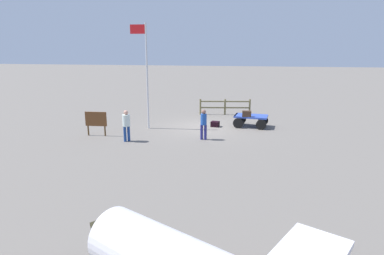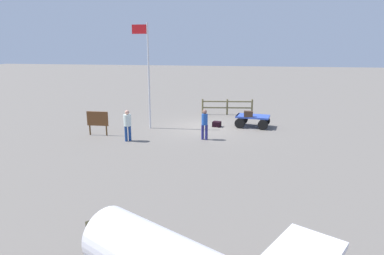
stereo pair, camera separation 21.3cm
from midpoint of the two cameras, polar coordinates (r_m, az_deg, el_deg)
ground_plane at (r=20.10m, az=2.64°, el=0.06°), size 120.00×120.00×0.00m
luggage_cart at (r=20.38m, az=10.44°, el=1.45°), size 2.09×1.54×0.69m
suitcase_maroon at (r=19.92m, az=9.79°, el=2.28°), size 0.52×0.28×0.34m
suitcase_grey at (r=20.23m, az=4.49°, el=0.57°), size 0.54×0.49×0.31m
worker_lead at (r=17.26m, az=2.49°, el=0.84°), size 0.34×0.34×1.57m
worker_trailing at (r=17.27m, az=-10.48°, el=0.78°), size 0.53×0.53×1.60m
flagpole at (r=19.50m, az=-7.25°, el=9.75°), size 0.95×0.10×5.94m
signboard at (r=18.76m, az=-15.32°, el=1.23°), size 1.17×0.12×1.31m
wooden_fence at (r=23.70m, az=6.22°, el=3.64°), size 3.53×0.57×1.10m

